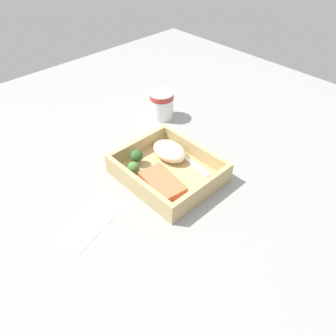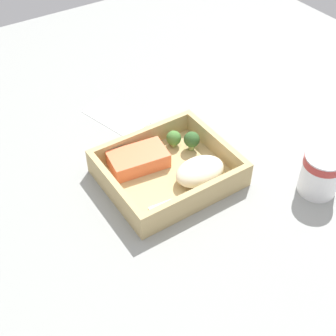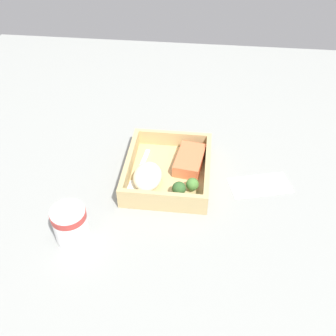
% 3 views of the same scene
% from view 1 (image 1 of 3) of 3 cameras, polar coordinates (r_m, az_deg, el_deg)
% --- Properties ---
extents(ground_plane, '(1.60, 1.60, 0.02)m').
position_cam_1_polar(ground_plane, '(0.84, -0.00, -1.91)').
color(ground_plane, gray).
extents(takeout_tray, '(0.24, 0.21, 0.01)m').
position_cam_1_polar(takeout_tray, '(0.83, -0.00, -1.10)').
color(takeout_tray, tan).
rests_on(takeout_tray, ground_plane).
extents(tray_rim, '(0.24, 0.21, 0.04)m').
position_cam_1_polar(tray_rim, '(0.81, -0.00, 0.30)').
color(tray_rim, tan).
rests_on(tray_rim, takeout_tray).
extents(salmon_fillet, '(0.12, 0.08, 0.03)m').
position_cam_1_polar(salmon_fillet, '(0.77, -0.97, -2.96)').
color(salmon_fillet, '#EC6E43').
rests_on(salmon_fillet, takeout_tray).
extents(mashed_potatoes, '(0.10, 0.07, 0.04)m').
position_cam_1_polar(mashed_potatoes, '(0.86, 0.24, 2.97)').
color(mashed_potatoes, beige).
rests_on(mashed_potatoes, takeout_tray).
extents(broccoli_floret_1, '(0.03, 0.03, 0.04)m').
position_cam_1_polar(broccoli_floret_1, '(0.84, -5.48, 2.01)').
color(broccoli_floret_1, '#89A55C').
rests_on(broccoli_floret_1, takeout_tray).
extents(broccoli_floret_2, '(0.03, 0.03, 0.03)m').
position_cam_1_polar(broccoli_floret_2, '(0.81, -6.01, 0.03)').
color(broccoli_floret_2, '#8AA666').
rests_on(broccoli_floret_2, takeout_tray).
extents(fork, '(0.16, 0.03, 0.00)m').
position_cam_1_polar(fork, '(0.87, 3.07, 1.81)').
color(fork, white).
rests_on(fork, takeout_tray).
extents(paper_cup, '(0.07, 0.07, 0.08)m').
position_cam_1_polar(paper_cup, '(1.03, -1.08, 11.15)').
color(paper_cup, white).
rests_on(paper_cup, ground_plane).
extents(receipt_slip, '(0.11, 0.16, 0.00)m').
position_cam_1_polar(receipt_slip, '(0.75, -13.49, -9.19)').
color(receipt_slip, white).
rests_on(receipt_slip, ground_plane).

